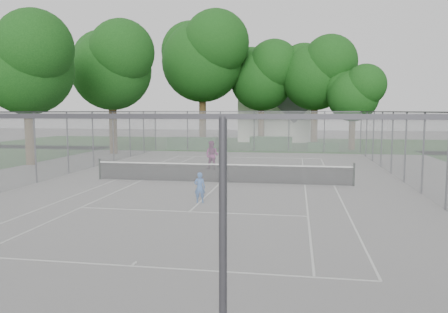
% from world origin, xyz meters
% --- Properties ---
extents(ground, '(120.00, 120.00, 0.00)m').
position_xyz_m(ground, '(0.00, 0.00, 0.00)').
color(ground, slate).
rests_on(ground, ground).
extents(grass_far, '(60.00, 20.00, 0.00)m').
position_xyz_m(grass_far, '(0.00, 26.00, 0.00)').
color(grass_far, '#173F12').
rests_on(grass_far, ground).
extents(court_markings, '(11.03, 23.83, 0.01)m').
position_xyz_m(court_markings, '(0.00, 0.00, 0.01)').
color(court_markings, silver).
rests_on(court_markings, ground).
extents(tennis_net, '(12.87, 0.10, 1.10)m').
position_xyz_m(tennis_net, '(0.00, 0.00, 0.51)').
color(tennis_net, black).
rests_on(tennis_net, ground).
extents(perimeter_fence, '(18.08, 34.08, 3.52)m').
position_xyz_m(perimeter_fence, '(0.00, 0.00, 1.81)').
color(perimeter_fence, '#38383D').
rests_on(perimeter_fence, ground).
extents(tree_far_left, '(9.14, 8.35, 13.14)m').
position_xyz_m(tree_far_left, '(-5.52, 21.64, 9.04)').
color(tree_far_left, '#3D2B16').
rests_on(tree_far_left, ground).
extents(tree_far_midleft, '(7.38, 6.74, 10.61)m').
position_xyz_m(tree_far_midleft, '(0.14, 23.95, 7.29)').
color(tree_far_midleft, '#3D2B16').
rests_on(tree_far_midleft, ground).
extents(tree_far_midright, '(7.47, 6.82, 10.73)m').
position_xyz_m(tree_far_midright, '(5.46, 22.81, 7.38)').
color(tree_far_midright, '#3D2B16').
rests_on(tree_far_midright, ground).
extents(tree_far_right, '(5.36, 4.89, 7.70)m').
position_xyz_m(tree_far_right, '(8.74, 20.19, 5.28)').
color(tree_far_right, '#3D2B16').
rests_on(tree_far_right, ground).
extents(tree_side_back, '(7.49, 6.84, 10.77)m').
position_xyz_m(tree_side_back, '(-11.31, 13.13, 7.40)').
color(tree_side_back, '#3D2B16').
rests_on(tree_side_back, ground).
extents(tree_side_front, '(6.85, 6.25, 9.84)m').
position_xyz_m(tree_side_front, '(-13.57, 5.04, 6.76)').
color(tree_side_front, '#3D2B16').
rests_on(tree_side_front, ground).
extents(hedge_left, '(4.51, 1.35, 1.13)m').
position_xyz_m(hedge_left, '(-5.72, 17.75, 0.56)').
color(hedge_left, '#164518').
rests_on(hedge_left, ground).
extents(hedge_mid, '(3.81, 1.09, 1.20)m').
position_xyz_m(hedge_mid, '(1.37, 18.79, 0.60)').
color(hedge_mid, '#164518').
rests_on(hedge_mid, ground).
extents(hedge_right, '(2.63, 0.96, 0.79)m').
position_xyz_m(hedge_right, '(5.98, 17.93, 0.39)').
color(hedge_right, '#164518').
rests_on(hedge_right, ground).
extents(house, '(8.42, 6.53, 10.49)m').
position_xyz_m(house, '(1.26, 31.24, 4.22)').
color(house, white).
rests_on(house, ground).
extents(girl_player, '(0.46, 0.33, 1.19)m').
position_xyz_m(girl_player, '(0.02, -4.82, 0.60)').
color(girl_player, '#2C5AA7').
rests_on(girl_player, ground).
extents(woman_player, '(0.98, 0.84, 1.75)m').
position_xyz_m(woman_player, '(-1.33, 4.55, 0.88)').
color(woman_player, '#6C2456').
rests_on(woman_player, ground).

